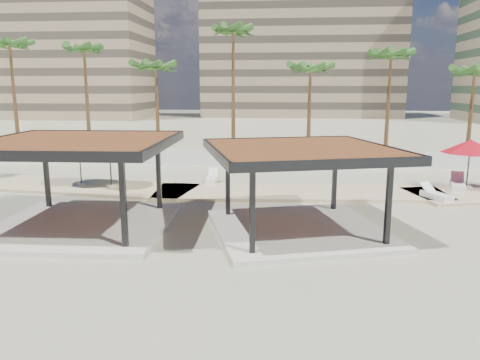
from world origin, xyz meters
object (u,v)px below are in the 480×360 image
object	(u,v)px
pavilion_central	(300,182)
lounger_c	(436,195)
lounger_a	(212,179)
umbrella_c	(470,146)
lounger_b	(458,185)
pavilion_west	(79,176)

from	to	relation	value
pavilion_central	lounger_c	world-z (taller)	pavilion_central
lounger_c	lounger_a	bearing A→B (deg)	49.77
umbrella_c	lounger_a	size ratio (longest dim) A/B	2.05
lounger_a	lounger_c	xyz separation A→B (m)	(12.26, -3.26, 0.00)
lounger_a	lounger_b	bearing A→B (deg)	-94.11
lounger_a	pavilion_west	bearing A→B (deg)	155.08
lounger_b	lounger_a	bearing A→B (deg)	103.05
pavilion_west	umbrella_c	world-z (taller)	pavilion_west
pavilion_west	lounger_a	bearing A→B (deg)	64.53
lounger_c	umbrella_c	bearing A→B (deg)	-67.63
pavilion_west	pavilion_central	bearing A→B (deg)	0.11
pavilion_west	lounger_a	distance (m)	10.45
umbrella_c	lounger_b	world-z (taller)	umbrella_c
lounger_b	lounger_c	xyz separation A→B (m)	(-1.98, -2.60, -0.03)
pavilion_west	lounger_b	bearing A→B (deg)	23.54
umbrella_c	lounger_a	world-z (taller)	umbrella_c
lounger_b	lounger_c	world-z (taller)	lounger_b
pavilion_central	lounger_a	world-z (taller)	pavilion_central
umbrella_c	lounger_c	world-z (taller)	umbrella_c
lounger_a	lounger_b	size ratio (longest dim) A/B	0.80
umbrella_c	lounger_a	distance (m)	14.96
umbrella_c	pavilion_west	bearing A→B (deg)	-154.65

